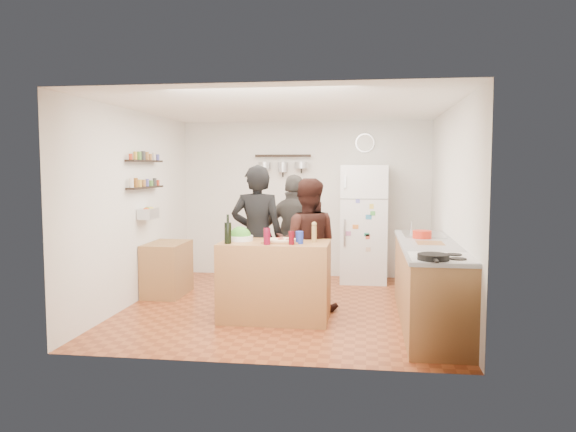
# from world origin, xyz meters

# --- Properties ---
(room_shell) EXTENTS (4.20, 4.20, 4.20)m
(room_shell) POSITION_xyz_m (0.00, 0.39, 1.25)
(room_shell) COLOR brown
(room_shell) RESTS_ON ground
(prep_island) EXTENTS (1.25, 0.72, 0.91)m
(prep_island) POSITION_xyz_m (-0.06, -0.59, 0.46)
(prep_island) COLOR #996338
(prep_island) RESTS_ON floor
(pizza_board) EXTENTS (0.42, 0.34, 0.02)m
(pizza_board) POSITION_xyz_m (0.02, -0.61, 0.92)
(pizza_board) COLOR brown
(pizza_board) RESTS_ON prep_island
(pizza) EXTENTS (0.34, 0.34, 0.02)m
(pizza) POSITION_xyz_m (0.02, -0.61, 0.94)
(pizza) COLOR beige
(pizza) RESTS_ON pizza_board
(salad_bowl) EXTENTS (0.30, 0.30, 0.06)m
(salad_bowl) POSITION_xyz_m (-0.48, -0.54, 0.94)
(salad_bowl) COLOR silver
(salad_bowl) RESTS_ON prep_island
(wine_bottle) EXTENTS (0.08, 0.08, 0.24)m
(wine_bottle) POSITION_xyz_m (-0.56, -0.81, 1.03)
(wine_bottle) COLOR black
(wine_bottle) RESTS_ON prep_island
(wine_glass_near) EXTENTS (0.08, 0.08, 0.19)m
(wine_glass_near) POSITION_xyz_m (-0.11, -0.83, 1.00)
(wine_glass_near) COLOR #5C071D
(wine_glass_near) RESTS_ON prep_island
(wine_glass_far) EXTENTS (0.06, 0.06, 0.15)m
(wine_glass_far) POSITION_xyz_m (0.16, -0.79, 0.99)
(wine_glass_far) COLOR #4F060F
(wine_glass_far) RESTS_ON prep_island
(pepper_mill) EXTENTS (0.06, 0.06, 0.19)m
(pepper_mill) POSITION_xyz_m (0.39, -0.54, 1.00)
(pepper_mill) COLOR olive
(pepper_mill) RESTS_ON prep_island
(salt_canister) EXTENTS (0.09, 0.09, 0.14)m
(salt_canister) POSITION_xyz_m (0.24, -0.71, 0.98)
(salt_canister) COLOR navy
(salt_canister) RESTS_ON prep_island
(person_left) EXTENTS (0.68, 0.46, 1.80)m
(person_left) POSITION_xyz_m (-0.36, -0.09, 0.90)
(person_left) COLOR black
(person_left) RESTS_ON floor
(person_center) EXTENTS (0.81, 0.64, 1.63)m
(person_center) POSITION_xyz_m (0.26, -0.10, 0.82)
(person_center) COLOR black
(person_center) RESTS_ON floor
(person_back) EXTENTS (1.03, 0.56, 1.67)m
(person_back) POSITION_xyz_m (0.04, 0.45, 0.84)
(person_back) COLOR #2E2B29
(person_back) RESTS_ON floor
(counter_run) EXTENTS (0.63, 2.63, 0.90)m
(counter_run) POSITION_xyz_m (1.70, -0.55, 0.45)
(counter_run) COLOR #9E7042
(counter_run) RESTS_ON floor
(stove_top) EXTENTS (0.60, 0.62, 0.02)m
(stove_top) POSITION_xyz_m (1.70, -1.50, 0.91)
(stove_top) COLOR white
(stove_top) RESTS_ON counter_run
(skillet) EXTENTS (0.29, 0.29, 0.06)m
(skillet) POSITION_xyz_m (1.60, -1.70, 0.95)
(skillet) COLOR black
(skillet) RESTS_ON stove_top
(sink) EXTENTS (0.50, 0.80, 0.03)m
(sink) POSITION_xyz_m (1.70, 0.30, 0.92)
(sink) COLOR silver
(sink) RESTS_ON counter_run
(cutting_board) EXTENTS (0.30, 0.40, 0.02)m
(cutting_board) POSITION_xyz_m (1.70, -0.51, 0.91)
(cutting_board) COLOR brown
(cutting_board) RESTS_ON counter_run
(red_bowl) EXTENTS (0.22, 0.22, 0.09)m
(red_bowl) POSITION_xyz_m (1.65, -0.11, 0.97)
(red_bowl) COLOR red
(red_bowl) RESTS_ON counter_run
(fridge) EXTENTS (0.70, 0.68, 1.80)m
(fridge) POSITION_xyz_m (0.95, 1.75, 0.90)
(fridge) COLOR white
(fridge) RESTS_ON floor
(wall_clock) EXTENTS (0.30, 0.03, 0.30)m
(wall_clock) POSITION_xyz_m (0.95, 2.08, 2.15)
(wall_clock) COLOR silver
(wall_clock) RESTS_ON back_wall
(spice_shelf_lower) EXTENTS (0.12, 1.00, 0.02)m
(spice_shelf_lower) POSITION_xyz_m (-1.93, 0.20, 1.50)
(spice_shelf_lower) COLOR black
(spice_shelf_lower) RESTS_ON left_wall
(spice_shelf_upper) EXTENTS (0.12, 1.00, 0.02)m
(spice_shelf_upper) POSITION_xyz_m (-1.93, 0.20, 1.85)
(spice_shelf_upper) COLOR black
(spice_shelf_upper) RESTS_ON left_wall
(produce_basket) EXTENTS (0.18, 0.35, 0.14)m
(produce_basket) POSITION_xyz_m (-1.90, 0.20, 1.15)
(produce_basket) COLOR silver
(produce_basket) RESTS_ON left_wall
(side_table) EXTENTS (0.50, 0.80, 0.73)m
(side_table) POSITION_xyz_m (-1.74, 0.44, 0.36)
(side_table) COLOR #AC7E48
(side_table) RESTS_ON floor
(pot_rack) EXTENTS (0.90, 0.04, 0.04)m
(pot_rack) POSITION_xyz_m (-0.35, 2.00, 1.95)
(pot_rack) COLOR black
(pot_rack) RESTS_ON back_wall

